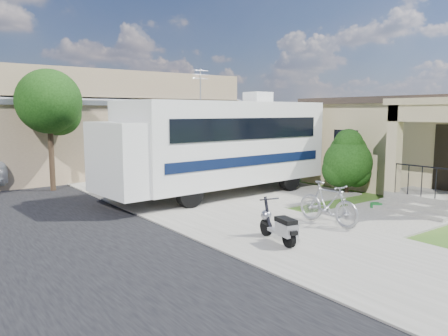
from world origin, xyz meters
TOP-DOWN VIEW (x-y plane):
  - ground at (0.00, 0.00)m, footprint 120.00×120.00m
  - sidewalk_slab at (-1.00, 10.00)m, footprint 4.00×80.00m
  - driveway_slab at (1.50, 4.50)m, footprint 7.00×6.00m
  - walk_slab at (3.00, -1.00)m, footprint 4.00×3.00m
  - house at (8.88, 1.43)m, footprint 9.47×7.80m
  - warehouse at (0.00, 13.97)m, footprint 12.50×8.40m
  - street_tree_a at (-3.70, 9.05)m, footprint 2.44×2.40m
  - street_tree_b at (-3.70, 19.05)m, footprint 2.44×2.40m
  - motorhome at (0.76, 4.56)m, footprint 8.71×3.23m
  - shrub at (4.79, 2.04)m, footprint 1.94×1.85m
  - scooter at (-1.60, -1.10)m, footprint 0.62×1.43m
  - bicycle at (0.53, -0.68)m, footprint 0.62×1.89m
  - garden_hose at (3.36, -0.21)m, footprint 0.36×0.36m

SIDE VIEW (x-z plane):
  - ground at x=0.00m, z-range 0.00..0.00m
  - driveway_slab at x=1.50m, z-range 0.00..0.05m
  - walk_slab at x=3.00m, z-range 0.00..0.05m
  - sidewalk_slab at x=-1.00m, z-range 0.00..0.06m
  - garden_hose at x=3.36m, z-range 0.00..0.16m
  - scooter at x=-1.60m, z-range -0.04..0.90m
  - bicycle at x=0.53m, z-range 0.00..1.12m
  - shrub at x=4.79m, z-range 0.03..2.41m
  - house at x=8.88m, z-range 0.00..3.55m
  - motorhome at x=0.76m, z-range -0.31..4.08m
  - warehouse at x=0.00m, z-range -0.53..4.51m
  - street_tree_a at x=-3.70m, z-range 0.96..5.54m
  - street_tree_b at x=-3.70m, z-range 1.03..5.76m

